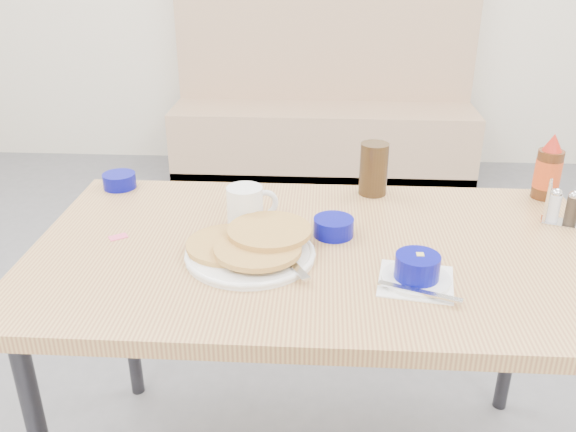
# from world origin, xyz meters

# --- Properties ---
(booth_bench) EXTENTS (1.90, 0.56, 1.22)m
(booth_bench) POSITION_xyz_m (0.00, 2.78, 0.35)
(booth_bench) COLOR tan
(booth_bench) RESTS_ON ground
(dining_table) EXTENTS (1.40, 0.80, 0.76)m
(dining_table) POSITION_xyz_m (0.00, 0.25, 0.70)
(dining_table) COLOR tan
(dining_table) RESTS_ON ground
(pancake_plate) EXTENTS (0.31, 0.30, 0.05)m
(pancake_plate) POSITION_xyz_m (-0.16, 0.19, 0.78)
(pancake_plate) COLOR white
(pancake_plate) RESTS_ON dining_table
(coffee_mug) EXTENTS (0.13, 0.09, 0.11)m
(coffee_mug) POSITION_xyz_m (-0.19, 0.36, 0.81)
(coffee_mug) COLOR white
(coffee_mug) RESTS_ON dining_table
(grits_setting) EXTENTS (0.18, 0.19, 0.07)m
(grits_setting) POSITION_xyz_m (0.21, 0.10, 0.79)
(grits_setting) COLOR white
(grits_setting) RESTS_ON dining_table
(creamer_bowl) EXTENTS (0.10, 0.10, 0.04)m
(creamer_bowl) POSITION_xyz_m (-0.60, 0.59, 0.78)
(creamer_bowl) COLOR #050881
(creamer_bowl) RESTS_ON dining_table
(butter_bowl) EXTENTS (0.10, 0.10, 0.05)m
(butter_bowl) POSITION_xyz_m (0.03, 0.31, 0.78)
(butter_bowl) COLOR #050881
(butter_bowl) RESTS_ON dining_table
(amber_tumbler) EXTENTS (0.11, 0.11, 0.15)m
(amber_tumbler) POSITION_xyz_m (0.15, 0.59, 0.84)
(amber_tumbler) COLOR #342210
(amber_tumbler) RESTS_ON dining_table
(condiment_caddy) EXTENTS (0.11, 0.08, 0.11)m
(condiment_caddy) POSITION_xyz_m (0.63, 0.42, 0.80)
(condiment_caddy) COLOR silver
(condiment_caddy) RESTS_ON dining_table
(syrup_bottle) EXTENTS (0.07, 0.07, 0.19)m
(syrup_bottle) POSITION_xyz_m (0.64, 0.59, 0.84)
(syrup_bottle) COLOR #47230F
(syrup_bottle) RESTS_ON dining_table
(sugar_wrapper) EXTENTS (0.05, 0.05, 0.00)m
(sugar_wrapper) POSITION_xyz_m (-0.50, 0.27, 0.76)
(sugar_wrapper) COLOR #ED4F7C
(sugar_wrapper) RESTS_ON dining_table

